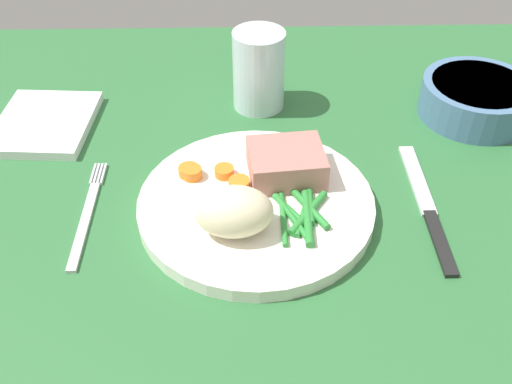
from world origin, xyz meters
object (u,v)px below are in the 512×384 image
object	(u,v)px
salad_bowl	(477,97)
napkin	(45,123)
dinner_plate	(256,205)
water_glass	(259,75)
fork	(87,213)
meat_portion	(286,163)
knife	(427,208)

from	to	relation	value
salad_bowl	napkin	world-z (taller)	salad_bowl
dinner_plate	water_glass	size ratio (longest dim) A/B	2.42
fork	napkin	distance (cm)	18.52
fork	meat_portion	bearing A→B (deg)	11.77
salad_bowl	meat_portion	bearing A→B (deg)	-151.32
salad_bowl	napkin	xyz separation A→B (cm)	(-55.23, -1.65, -2.02)
fork	salad_bowl	distance (cm)	50.21
knife	water_glass	distance (cm)	27.79
napkin	water_glass	bearing A→B (deg)	9.60
knife	water_glass	xyz separation A→B (cm)	(-17.55, 21.11, 4.33)
fork	knife	world-z (taller)	knife
salad_bowl	napkin	bearing A→B (deg)	-178.29
knife	napkin	bearing A→B (deg)	155.88
knife	salad_bowl	size ratio (longest dim) A/B	1.44
dinner_plate	fork	xyz separation A→B (cm)	(-17.96, -0.26, -0.60)
fork	napkin	xyz separation A→B (cm)	(-8.46, 16.47, 0.40)
fork	water_glass	bearing A→B (deg)	48.87
fork	napkin	bearing A→B (deg)	117.80
fork	napkin	world-z (taller)	napkin
water_glass	napkin	xyz separation A→B (cm)	(-27.27, -4.61, -3.93)
water_glass	dinner_plate	bearing A→B (deg)	-92.35
meat_portion	salad_bowl	world-z (taller)	meat_portion
dinner_plate	meat_portion	distance (cm)	5.76
meat_portion	salad_bowl	xyz separation A→B (cm)	(25.42, 13.91, -0.65)
meat_portion	knife	xyz separation A→B (cm)	(15.02, -4.24, -3.07)
salad_bowl	napkin	distance (cm)	55.29
dinner_plate	fork	bearing A→B (deg)	-179.18
napkin	salad_bowl	bearing A→B (deg)	1.71
meat_portion	fork	distance (cm)	21.97
fork	water_glass	distance (cm)	28.58
fork	napkin	size ratio (longest dim) A/B	1.21
napkin	dinner_plate	bearing A→B (deg)	-31.54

